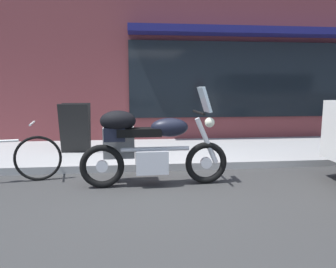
# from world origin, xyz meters

# --- Properties ---
(ground_plane) EXTENTS (80.00, 80.00, 0.00)m
(ground_plane) POSITION_xyz_m (0.00, 0.00, 0.00)
(ground_plane) COLOR #313131
(touring_motorcycle) EXTENTS (2.06, 0.64, 1.38)m
(touring_motorcycle) POSITION_xyz_m (-0.17, 0.36, 0.59)
(touring_motorcycle) COLOR black
(touring_motorcycle) RESTS_ON ground_plane
(sandwich_board_sign) EXTENTS (0.55, 0.41, 0.94)m
(sandwich_board_sign) POSITION_xyz_m (-1.45, 2.21, 0.60)
(sandwich_board_sign) COLOR black
(sandwich_board_sign) RESTS_ON sidewalk_curb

